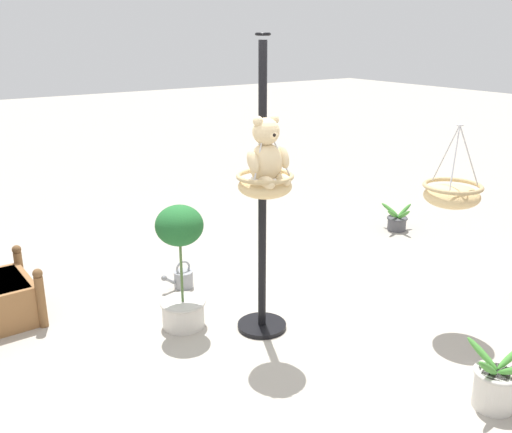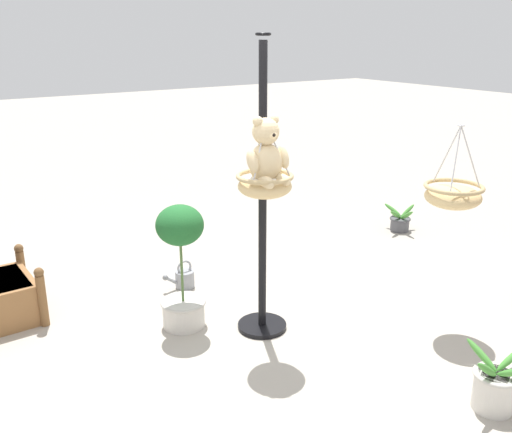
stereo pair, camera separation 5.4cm
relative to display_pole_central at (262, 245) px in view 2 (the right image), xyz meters
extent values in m
plane|color=#A8A093|center=(0.13, 0.01, -0.80)|extent=(40.00, 40.00, 0.00)
cylinder|color=black|center=(0.00, 0.00, 0.44)|extent=(0.07, 0.07, 2.50)
cylinder|color=black|center=(0.00, 0.00, -0.78)|extent=(0.44, 0.44, 0.04)
torus|color=black|center=(0.00, 0.00, 1.73)|extent=(0.12, 0.12, 0.02)
ellipsoid|color=tan|center=(0.15, 0.25, 0.60)|extent=(0.42, 0.42, 0.18)
torus|color=tan|center=(0.15, 0.25, 0.69)|extent=(0.45, 0.45, 0.04)
ellipsoid|color=silver|center=(0.15, 0.25, 0.62)|extent=(0.37, 0.37, 0.15)
cylinder|color=#B7B7BC|center=(0.23, 0.30, 0.89)|extent=(0.18, 0.11, 0.42)
cylinder|color=#B7B7BC|center=(0.07, 0.30, 0.89)|extent=(0.18, 0.11, 0.42)
cylinder|color=#B7B7BC|center=(0.15, 0.15, 0.89)|extent=(0.01, 0.21, 0.42)
torus|color=#B7B7BC|center=(0.15, 0.25, 1.10)|extent=(0.06, 0.06, 0.01)
ellipsoid|color=#D1B789|center=(0.15, 0.26, 0.79)|extent=(0.27, 0.23, 0.32)
sphere|color=#D1B789|center=(0.15, 0.26, 1.04)|extent=(0.26, 0.26, 0.21)
ellipsoid|color=beige|center=(0.15, 0.33, 1.02)|extent=(0.11, 0.10, 0.07)
sphere|color=black|center=(0.15, 0.36, 1.02)|extent=(0.03, 0.03, 0.03)
sphere|color=#D1B789|center=(0.08, 0.26, 1.12)|extent=(0.08, 0.08, 0.08)
sphere|color=#D1B789|center=(0.22, 0.26, 1.12)|extent=(0.08, 0.08, 0.08)
ellipsoid|color=#D1B789|center=(0.01, 0.29, 0.83)|extent=(0.09, 0.16, 0.20)
ellipsoid|color=#D1B789|center=(0.29, 0.29, 0.83)|extent=(0.09, 0.16, 0.20)
ellipsoid|color=#D1B789|center=(0.08, 0.37, 0.67)|extent=(0.10, 0.18, 0.10)
ellipsoid|color=#D1B789|center=(0.22, 0.37, 0.67)|extent=(0.10, 0.18, 0.10)
ellipsoid|color=tan|center=(-1.39, 0.84, 0.41)|extent=(0.47, 0.47, 0.20)
torus|color=tan|center=(-1.39, 0.84, 0.50)|extent=(0.50, 0.50, 0.04)
cylinder|color=#B7B7BC|center=(-1.29, 0.90, 0.76)|extent=(0.20, 0.12, 0.52)
cylinder|color=#B7B7BC|center=(-1.48, 0.90, 0.76)|extent=(0.20, 0.12, 0.52)
cylinder|color=#B7B7BC|center=(-1.39, 0.73, 0.76)|extent=(0.01, 0.23, 0.52)
torus|color=#B7B7BC|center=(-1.39, 0.84, 1.02)|extent=(0.06, 0.06, 0.01)
cylinder|color=brown|center=(1.63, -1.14, -0.56)|extent=(0.08, 0.08, 0.49)
cylinder|color=brown|center=(1.65, -1.84, -0.56)|extent=(0.08, 0.08, 0.49)
sphere|color=brown|center=(1.63, -1.14, -0.28)|extent=(0.09, 0.09, 0.09)
sphere|color=brown|center=(1.65, -1.84, -0.28)|extent=(0.09, 0.09, 0.09)
cylinder|color=#4C4C51|center=(-3.00, -1.13, -0.72)|extent=(0.24, 0.24, 0.18)
torus|color=#444449|center=(-3.00, -1.13, -0.64)|extent=(0.28, 0.28, 0.03)
cylinder|color=#382819|center=(-3.00, -1.13, -0.64)|extent=(0.22, 0.22, 0.03)
ellipsoid|color=#478E38|center=(-2.88, -1.11, -0.55)|extent=(0.28, 0.10, 0.19)
ellipsoid|color=#478E38|center=(-2.99, -1.02, -0.56)|extent=(0.09, 0.27, 0.21)
ellipsoid|color=#478E38|center=(-3.13, -1.13, -0.55)|extent=(0.27, 0.05, 0.19)
ellipsoid|color=#478E38|center=(-2.99, -1.27, -0.54)|extent=(0.08, 0.29, 0.15)
cylinder|color=beige|center=(0.57, -0.43, -0.68)|extent=(0.38, 0.38, 0.25)
torus|color=#BCB7AE|center=(0.57, -0.43, -0.57)|extent=(0.41, 0.41, 0.03)
cylinder|color=#382819|center=(0.57, -0.43, -0.57)|extent=(0.33, 0.33, 0.03)
cylinder|color=#4C6B38|center=(0.57, -0.43, -0.28)|extent=(0.02, 0.02, 0.56)
ellipsoid|color=#1E5B28|center=(0.57, -0.43, 0.17)|extent=(0.42, 0.42, 0.36)
cylinder|color=beige|center=(-0.72, 1.86, -0.66)|extent=(0.28, 0.28, 0.29)
torus|color=#BCB7AE|center=(-0.72, 1.86, -0.53)|extent=(0.32, 0.32, 0.03)
cylinder|color=#382819|center=(-0.72, 1.86, -0.53)|extent=(0.25, 0.25, 0.03)
ellipsoid|color=#478E38|center=(-0.60, 1.86, -0.45)|extent=(0.27, 0.05, 0.22)
ellipsoid|color=#478E38|center=(-0.86, 1.87, -0.43)|extent=(0.29, 0.08, 0.17)
ellipsoid|color=#478E38|center=(-0.72, 1.73, -0.44)|extent=(0.05, 0.29, 0.18)
cylinder|color=gray|center=(0.20, -1.15, -0.71)|extent=(0.20, 0.20, 0.18)
cylinder|color=gray|center=(0.34, -1.15, -0.70)|extent=(0.17, 0.04, 0.14)
sphere|color=slate|center=(0.42, -1.15, -0.64)|extent=(0.06, 0.06, 0.06)
torus|color=gray|center=(0.20, -1.15, -0.58)|extent=(0.16, 0.02, 0.16)
camera|label=1|loc=(2.60, 3.73, 1.77)|focal=39.62mm
camera|label=2|loc=(2.56, 3.76, 1.77)|focal=39.62mm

